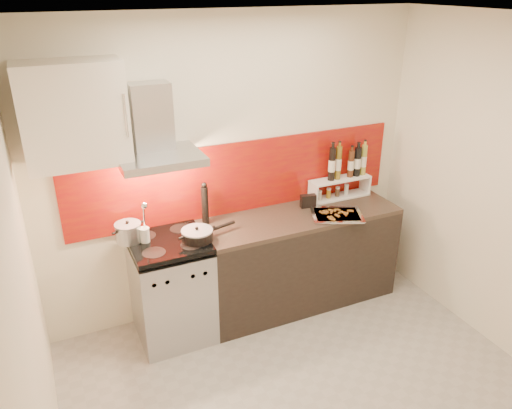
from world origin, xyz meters
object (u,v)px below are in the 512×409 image
counter (299,258)px  stock_pot (128,232)px  pepper_mill (205,204)px  range_stove (172,290)px  saute_pan (198,235)px  baking_tray (337,215)px

counter → stock_pot: (-1.48, 0.11, 0.54)m
stock_pot → pepper_mill: 0.67m
range_stove → stock_pot: bearing=157.2°
stock_pot → saute_pan: size_ratio=0.43×
range_stove → saute_pan: (0.22, -0.09, 0.51)m
saute_pan → pepper_mill: bearing=59.8°
stock_pot → baking_tray: bearing=-9.3°
range_stove → pepper_mill: 0.77m
counter → pepper_mill: 1.05m
range_stove → counter: size_ratio=0.51×
range_stove → saute_pan: saute_pan is taller
stock_pot → pepper_mill: (0.66, 0.06, 0.09)m
saute_pan → baking_tray: (1.24, -0.08, -0.04)m
pepper_mill → baking_tray: size_ratio=0.70×
range_stove → baking_tray: 1.55m
range_stove → pepper_mill: pepper_mill is taller
baking_tray → counter: bearing=147.2°
counter → stock_pot: 1.58m
range_stove → counter: (1.20, 0.00, 0.01)m
baking_tray → pepper_mill: bearing=162.3°
range_stove → baking_tray: size_ratio=1.71×
stock_pot → counter: bearing=-4.4°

